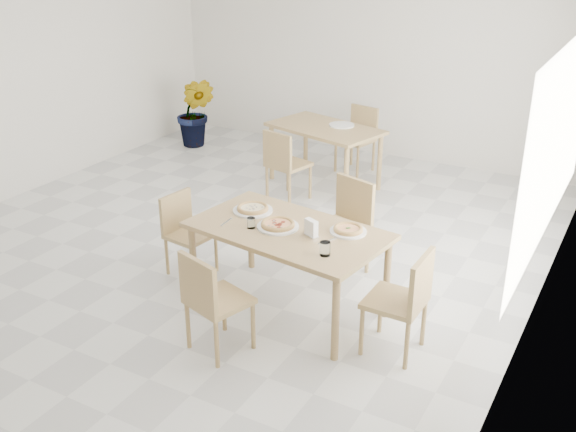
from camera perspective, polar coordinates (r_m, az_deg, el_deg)
The scene contains 22 objects.
room at distance 5.74m, azimuth 22.07°, elevation 6.14°, with size 7.28×7.00×7.00m.
main_table at distance 5.55m, azimuth -0.00°, elevation -1.79°, with size 1.71×1.12×0.75m.
chair_south at distance 5.10m, azimuth -6.57°, elevation -6.83°, with size 0.52×0.52×0.84m.
chair_north at distance 6.28m, azimuth 4.93°, elevation -0.29°, with size 0.56×0.56×0.90m.
chair_west at distance 6.34m, azimuth -8.76°, elevation -0.99°, with size 0.43×0.43×0.77m.
chair_east at distance 5.13m, azimuth 9.92°, elevation -6.75°, with size 0.43×0.43×0.86m.
plate_margherita at distance 5.47m, azimuth 5.11°, elevation -1.31°, with size 0.30×0.30×0.02m, color white.
plate_mushroom at distance 5.86m, azimuth -3.00°, elevation 0.48°, with size 0.34×0.34×0.02m, color white.
plate_pepperoni at distance 5.54m, azimuth -0.86°, elevation -0.90°, with size 0.35×0.35×0.02m, color white.
pizza_margherita at distance 5.46m, azimuth 5.12°, elevation -1.09°, with size 0.30×0.30×0.03m.
pizza_mushroom at distance 5.85m, azimuth -3.01°, elevation 0.69°, with size 0.34×0.34×0.03m.
pizza_pepperoni at distance 5.53m, azimuth -0.86°, elevation -0.68°, with size 0.28×0.28×0.03m.
tumbler_a at distance 5.08m, azimuth 3.16°, elevation -2.78°, with size 0.08×0.08×0.11m, color white.
tumbler_b at distance 5.53m, azimuth -3.14°, elevation -0.59°, with size 0.07×0.07×0.09m, color white.
napkin_holder at distance 5.36m, azimuth 1.98°, elevation -1.07°, with size 0.15×0.11×0.15m.
fork_a at distance 5.31m, azimuth 3.33°, elevation -2.15°, with size 0.02×0.18×0.01m, color silver.
fork_b at distance 5.66m, azimuth -5.23°, elevation -0.51°, with size 0.02×0.18×0.01m, color silver.
second_table at distance 8.37m, azimuth 3.15°, elevation 6.94°, with size 1.52×1.10×0.75m.
chair_back_s at distance 7.88m, azimuth -0.35°, elevation 4.69°, with size 0.51×0.51×0.86m.
chair_back_n at distance 8.98m, azimuth 6.03°, elevation 6.91°, with size 0.49×0.49×0.85m.
plate_empty at distance 8.39m, azimuth 4.56°, elevation 7.68°, with size 0.31×0.31×0.02m, color white.
potted_plant at distance 10.01m, azimuth -7.82°, elevation 8.69°, with size 0.56×0.45×1.02m, color #297021.
Camera 1 is at (3.60, -5.19, 3.06)m, focal length 42.00 mm.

